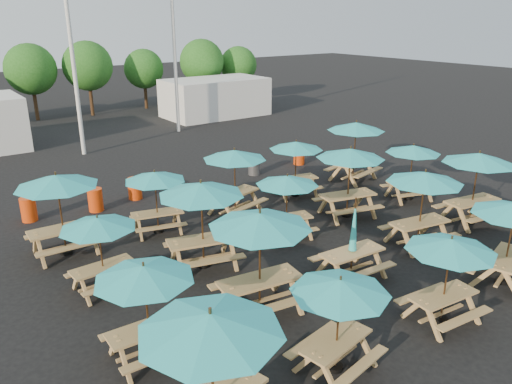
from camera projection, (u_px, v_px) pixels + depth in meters
ground at (283, 236)px, 16.21m from camera, size 120.00×120.00×0.00m
picnic_unit_0 at (211, 330)px, 7.71m from camera, size 2.91×2.91×2.52m
picnic_unit_1 at (144, 278)px, 9.87m from camera, size 2.09×2.09×2.17m
picnic_unit_2 at (98, 227)px, 12.49m from camera, size 2.06×2.06×2.05m
picnic_unit_3 at (57, 185)px, 14.32m from camera, size 2.41×2.41×2.51m
picnic_unit_4 at (340, 291)px, 9.53m from camera, size 2.27×2.27×2.08m
picnic_unit_5 at (260, 226)px, 11.42m from camera, size 2.73×2.73×2.58m
picnic_unit_6 at (201, 194)px, 13.58m from camera, size 2.91×2.91×2.53m
picnic_unit_7 at (155, 180)px, 15.94m from camera, size 2.40×2.40×2.10m
picnic_unit_8 at (450, 249)px, 11.12m from camera, size 2.20×2.20×2.14m
picnic_unit_9 at (353, 245)px, 13.43m from camera, size 1.90×1.69×2.31m
picnic_unit_10 at (287, 184)px, 15.54m from camera, size 2.37×2.37×2.10m
picnic_unit_11 at (235, 158)px, 17.43m from camera, size 2.73×2.73×2.39m
picnic_unit_13 at (425, 181)px, 14.90m from camera, size 2.64×2.64×2.42m
picnic_unit_14 at (350, 157)px, 17.15m from camera, size 2.85×2.85×2.51m
picnic_unit_15 at (296, 148)px, 19.26m from camera, size 2.48×2.48×2.22m
picnic_unit_17 at (478, 162)px, 16.57m from camera, size 2.71×2.71×2.51m
picnic_unit_18 at (413, 152)px, 18.88m from camera, size 2.59×2.59×2.18m
picnic_unit_19 at (356, 130)px, 21.03m from camera, size 2.86×2.86×2.57m
waste_bin_0 at (29, 209)px, 17.32m from camera, size 0.53×0.53×0.85m
waste_bin_1 at (95, 200)px, 18.21m from camera, size 0.53×0.53×0.85m
waste_bin_2 at (135, 188)px, 19.41m from camera, size 0.53×0.53×0.85m
waste_bin_3 at (254, 165)px, 22.38m from camera, size 0.53×0.53×0.85m
waste_bin_4 at (299, 156)px, 23.94m from camera, size 0.53×0.53×0.85m
mast_0 at (70, 33)px, 23.82m from camera, size 0.20×0.20×12.00m
mast_1 at (173, 30)px, 28.93m from camera, size 0.20×0.20×12.00m
event_tent_1 at (215, 97)px, 35.27m from camera, size 7.00×4.00×2.60m
tree_3 at (30, 69)px, 33.03m from camera, size 3.36×3.36×5.09m
tree_4 at (88, 66)px, 34.67m from camera, size 3.41×3.41×5.17m
tree_5 at (144, 69)px, 37.53m from camera, size 2.94×2.94×4.45m
tree_6 at (202, 62)px, 38.22m from camera, size 3.38×3.38×5.13m
tree_7 at (238, 65)px, 40.25m from camera, size 2.95×2.95×4.48m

